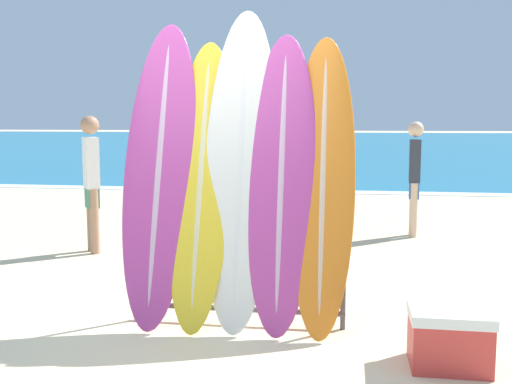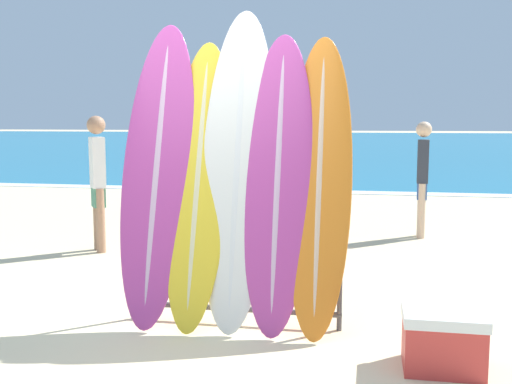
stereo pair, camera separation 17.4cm
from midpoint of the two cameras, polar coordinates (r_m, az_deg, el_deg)
ground_plane at (r=4.64m, az=-8.17°, el=-13.39°), size 160.00×160.00×0.00m
ocean_water at (r=42.56m, az=7.13°, el=4.74°), size 120.00×60.00×0.01m
surfboard_rack at (r=4.70m, az=-2.58°, el=-6.70°), size 1.64×0.04×0.93m
surfboard_slot_0 at (r=4.82m, az=-10.18°, el=1.99°), size 0.58×0.82×2.40m
surfboard_slot_1 at (r=4.71m, az=-6.31°, el=1.00°), size 0.51×0.81×2.25m
surfboard_slot_2 at (r=4.65m, az=-2.54°, el=2.46°), size 0.57×0.76×2.49m
surfboard_slot_3 at (r=4.57m, az=1.36°, el=1.12°), size 0.54×0.74×2.29m
surfboard_slot_4 at (r=4.55m, az=5.30°, el=0.92°), size 0.49×0.77×2.27m
person_near_water at (r=10.53m, az=-4.65°, el=3.18°), size 0.27×0.29×1.68m
person_mid_beach at (r=7.47m, az=-16.04°, el=1.24°), size 0.26×0.28×1.65m
person_far_left at (r=7.25m, az=1.31°, el=2.01°), size 0.24×0.30×1.80m
person_far_right at (r=8.44m, az=14.29°, el=1.66°), size 0.21×0.27×1.58m
cooler_box at (r=4.17m, az=16.76°, el=-13.15°), size 0.51×0.41×0.39m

